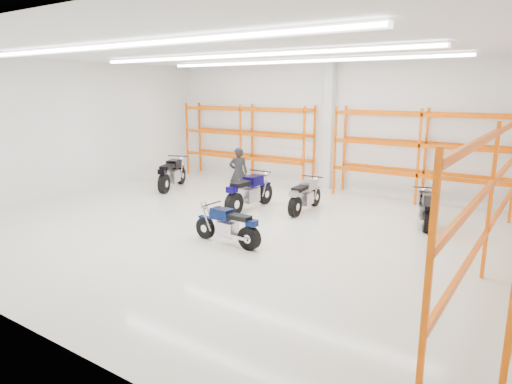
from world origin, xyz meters
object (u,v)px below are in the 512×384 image
Objects in this scene: motorcycle_back_a at (171,175)px; structural_column at (329,127)px; motorcycle_main at (229,227)px; standing_man at (238,173)px; motorcycle_back_c at (304,197)px; motorcycle_back_d at (425,209)px; motorcycle_back_b at (248,193)px.

structural_column reaches higher than motorcycle_back_a.
motorcycle_main is 1.12× the size of standing_man.
motorcycle_back_d is (3.36, 0.47, 0.03)m from motorcycle_back_c.
motorcycle_back_d is 1.15× the size of standing_man.
motorcycle_back_b is 1.17× the size of motorcycle_back_d.
structural_column is (1.79, 3.06, 1.40)m from standing_man.
motorcycle_back_a is 1.09× the size of motorcycle_back_c.
motorcycle_back_a is 2.83m from standing_man.
motorcycle_main is at bearing 83.73° from standing_man.
standing_man is at bearing 136.15° from motorcycle_back_b.
motorcycle_back_b is 1.35× the size of standing_man.
motorcycle_back_a is at bearing -143.74° from structural_column.
motorcycle_back_d is 6.07m from standing_man.
structural_column reaches higher than motorcycle_back_c.
motorcycle_back_d reaches higher than motorcycle_back_c.
motorcycle_back_c is (0.02, 3.60, 0.03)m from motorcycle_main.
motorcycle_main is 3.17m from motorcycle_back_b.
motorcycle_back_b is 5.00m from motorcycle_back_d.
motorcycle_back_c is at bearing 27.66° from motorcycle_back_b.
motorcycle_back_c is 2.76m from standing_man.
standing_man is 3.81m from structural_column.
structural_column reaches higher than standing_man.
motorcycle_back_c is 1.04× the size of motorcycle_back_d.
motorcycle_back_d is at bearing 140.59° from standing_man.
motorcycle_back_a is at bearing 167.94° from motorcycle_back_b.
standing_man is at bearing 6.37° from motorcycle_back_a.
motorcycle_back_c is at bearing -75.27° from structural_column.
structural_column reaches higher than motorcycle_back_d.
motorcycle_back_d is at bearing 50.25° from motorcycle_main.
motorcycle_back_b is 0.51× the size of structural_column.
motorcycle_back_b is at bearing -165.55° from motorcycle_back_d.
motorcycle_back_d is 0.43× the size of structural_column.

